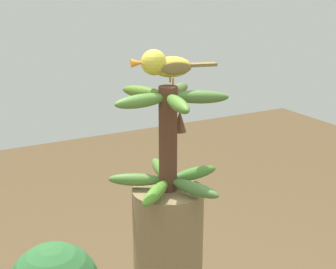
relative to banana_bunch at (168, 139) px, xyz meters
name	(u,v)px	position (x,y,z in m)	size (l,w,h in m)	color
banana_bunch	(168,139)	(0.00, 0.00, 0.00)	(0.32, 0.32, 0.29)	#4C2D1E
perched_bird	(164,65)	(0.00, -0.03, 0.19)	(0.23, 0.09, 0.09)	#C68933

